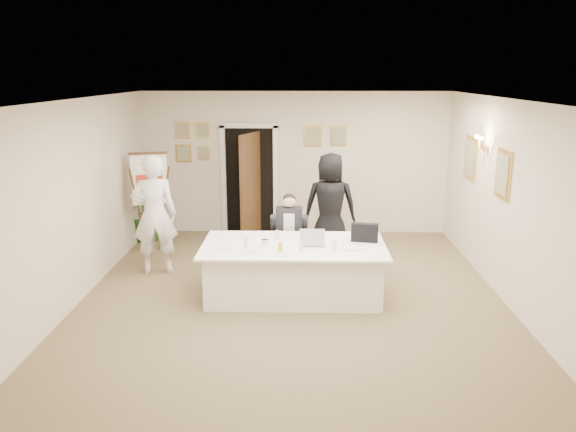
{
  "coord_description": "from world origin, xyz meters",
  "views": [
    {
      "loc": [
        0.12,
        -7.49,
        3.15
      ],
      "look_at": [
        -0.07,
        0.6,
        1.07
      ],
      "focal_mm": 35.0,
      "sensor_mm": 36.0,
      "label": 1
    }
  ],
  "objects_px": {
    "laptop_bag": "(365,233)",
    "oj_glass": "(280,247)",
    "paper_stack": "(352,248)",
    "standing_man": "(155,215)",
    "flip_chart": "(151,207)",
    "potted_palm": "(149,211)",
    "standing_woman": "(330,206)",
    "conference_table": "(293,270)",
    "laptop": "(312,235)",
    "seated_man": "(289,234)",
    "steel_jug": "(265,243)"
  },
  "relations": [
    {
      "from": "seated_man",
      "to": "steel_jug",
      "type": "relative_size",
      "value": 12.02
    },
    {
      "from": "paper_stack",
      "to": "laptop_bag",
      "type": "bearing_deg",
      "value": 59.7
    },
    {
      "from": "seated_man",
      "to": "standing_woman",
      "type": "relative_size",
      "value": 0.72
    },
    {
      "from": "standing_woman",
      "to": "steel_jug",
      "type": "relative_size",
      "value": 16.69
    },
    {
      "from": "standing_man",
      "to": "standing_woman",
      "type": "distance_m",
      "value": 2.96
    },
    {
      "from": "seated_man",
      "to": "steel_jug",
      "type": "height_order",
      "value": "seated_man"
    },
    {
      "from": "standing_woman",
      "to": "oj_glass",
      "type": "distance_m",
      "value": 2.28
    },
    {
      "from": "standing_man",
      "to": "potted_palm",
      "type": "relative_size",
      "value": 1.71
    },
    {
      "from": "flip_chart",
      "to": "standing_woman",
      "type": "bearing_deg",
      "value": -3.92
    },
    {
      "from": "conference_table",
      "to": "paper_stack",
      "type": "relative_size",
      "value": 8.77
    },
    {
      "from": "potted_palm",
      "to": "paper_stack",
      "type": "distance_m",
      "value": 4.69
    },
    {
      "from": "oj_glass",
      "to": "laptop",
      "type": "bearing_deg",
      "value": 38.78
    },
    {
      "from": "paper_stack",
      "to": "standing_woman",
      "type": "bearing_deg",
      "value": 95.87
    },
    {
      "from": "seated_man",
      "to": "standing_woman",
      "type": "height_order",
      "value": "standing_woman"
    },
    {
      "from": "standing_woman",
      "to": "paper_stack",
      "type": "height_order",
      "value": "standing_woman"
    },
    {
      "from": "seated_man",
      "to": "oj_glass",
      "type": "distance_m",
      "value": 1.27
    },
    {
      "from": "conference_table",
      "to": "standing_woman",
      "type": "xyz_separation_m",
      "value": [
        0.61,
        1.82,
        0.52
      ]
    },
    {
      "from": "oj_glass",
      "to": "paper_stack",
      "type": "bearing_deg",
      "value": 7.93
    },
    {
      "from": "seated_man",
      "to": "potted_palm",
      "type": "relative_size",
      "value": 1.18
    },
    {
      "from": "standing_man",
      "to": "paper_stack",
      "type": "relative_size",
      "value": 6.47
    },
    {
      "from": "flip_chart",
      "to": "paper_stack",
      "type": "distance_m",
      "value": 4.05
    },
    {
      "from": "potted_palm",
      "to": "seated_man",
      "type": "bearing_deg",
      "value": -33.9
    },
    {
      "from": "paper_stack",
      "to": "standing_man",
      "type": "bearing_deg",
      "value": 159.61
    },
    {
      "from": "oj_glass",
      "to": "steel_jug",
      "type": "height_order",
      "value": "oj_glass"
    },
    {
      "from": "conference_table",
      "to": "laptop",
      "type": "bearing_deg",
      "value": 5.92
    },
    {
      "from": "paper_stack",
      "to": "oj_glass",
      "type": "bearing_deg",
      "value": -172.07
    },
    {
      "from": "steel_jug",
      "to": "standing_man",
      "type": "bearing_deg",
      "value": 149.66
    },
    {
      "from": "flip_chart",
      "to": "laptop_bag",
      "type": "bearing_deg",
      "value": -27.48
    },
    {
      "from": "laptop_bag",
      "to": "steel_jug",
      "type": "xyz_separation_m",
      "value": [
        -1.42,
        -0.29,
        -0.08
      ]
    },
    {
      "from": "laptop_bag",
      "to": "oj_glass",
      "type": "height_order",
      "value": "laptop_bag"
    },
    {
      "from": "standing_man",
      "to": "laptop_bag",
      "type": "distance_m",
      "value": 3.33
    },
    {
      "from": "potted_palm",
      "to": "laptop_bag",
      "type": "relative_size",
      "value": 2.92
    },
    {
      "from": "conference_table",
      "to": "oj_glass",
      "type": "bearing_deg",
      "value": -118.4
    },
    {
      "from": "paper_stack",
      "to": "seated_man",
      "type": "bearing_deg",
      "value": 128.82
    },
    {
      "from": "flip_chart",
      "to": "steel_jug",
      "type": "bearing_deg",
      "value": -44.85
    },
    {
      "from": "seated_man",
      "to": "laptop_bag",
      "type": "distance_m",
      "value": 1.36
    },
    {
      "from": "conference_table",
      "to": "steel_jug",
      "type": "distance_m",
      "value": 0.6
    },
    {
      "from": "standing_woman",
      "to": "laptop",
      "type": "relative_size",
      "value": 4.99
    },
    {
      "from": "seated_man",
      "to": "standing_woman",
      "type": "bearing_deg",
      "value": 50.36
    },
    {
      "from": "laptop_bag",
      "to": "paper_stack",
      "type": "height_order",
      "value": "laptop_bag"
    },
    {
      "from": "flip_chart",
      "to": "standing_man",
      "type": "height_order",
      "value": "standing_man"
    },
    {
      "from": "conference_table",
      "to": "laptop_bag",
      "type": "distance_m",
      "value": 1.16
    },
    {
      "from": "standing_man",
      "to": "paper_stack",
      "type": "height_order",
      "value": "standing_man"
    },
    {
      "from": "standing_woman",
      "to": "laptop",
      "type": "height_order",
      "value": "standing_woman"
    },
    {
      "from": "flip_chart",
      "to": "laptop",
      "type": "distance_m",
      "value": 3.47
    },
    {
      "from": "laptop_bag",
      "to": "standing_woman",
      "type": "bearing_deg",
      "value": 114.44
    },
    {
      "from": "standing_woman",
      "to": "laptop_bag",
      "type": "distance_m",
      "value": 1.7
    },
    {
      "from": "standing_man",
      "to": "paper_stack",
      "type": "bearing_deg",
      "value": 149.4
    },
    {
      "from": "seated_man",
      "to": "laptop",
      "type": "bearing_deg",
      "value": -70.99
    },
    {
      "from": "conference_table",
      "to": "potted_palm",
      "type": "relative_size",
      "value": 2.32
    }
  ]
}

